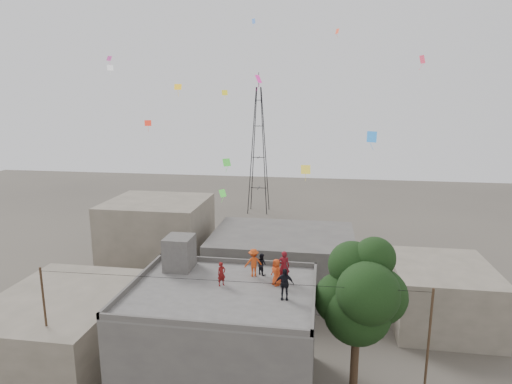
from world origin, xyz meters
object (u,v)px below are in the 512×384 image
person_dark_adult (284,284)px  person_red_adult (284,266)px  tree (361,294)px  stair_head_box (179,253)px  transmission_tower (259,151)px

person_dark_adult → person_red_adult: bearing=92.8°
tree → stair_head_box: bearing=169.3°
tree → person_dark_adult: 4.19m
stair_head_box → person_red_adult: 6.47m
transmission_tower → person_dark_adult: 41.27m
stair_head_box → transmission_tower: size_ratio=0.10×
person_red_adult → person_dark_adult: 2.18m
stair_head_box → transmission_tower: bearing=91.2°
tree → person_red_adult: bearing=166.2°
person_red_adult → person_dark_adult: size_ratio=1.09×
tree → person_red_adult: size_ratio=5.05×
tree → person_dark_adult: bearing=-163.9°
stair_head_box → tree: (10.57, -2.00, -1.00)m
transmission_tower → person_dark_adult: size_ratio=12.06×
stair_head_box → tree: 10.80m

